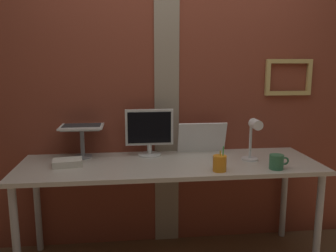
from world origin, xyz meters
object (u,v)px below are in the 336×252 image
object	(u,v)px
desk_lamp	(253,136)
coffee_mug	(277,162)
laptop	(82,120)
pen_cup	(220,163)
whiteboard_panel	(202,138)
monitor	(149,130)

from	to	relation	value
desk_lamp	coffee_mug	distance (m)	0.25
laptop	pen_cup	xyz separation A→B (m)	(0.94, -0.52, -0.23)
laptop	whiteboard_panel	world-z (taller)	laptop
pen_cup	monitor	bearing A→B (deg)	134.45
desk_lamp	pen_cup	size ratio (longest dim) A/B	1.87
pen_cup	whiteboard_panel	bearing A→B (deg)	92.14
coffee_mug	laptop	bearing A→B (deg)	158.96
monitor	coffee_mug	world-z (taller)	monitor
desk_lamp	coffee_mug	size ratio (longest dim) A/B	2.36
monitor	whiteboard_panel	size ratio (longest dim) A/B	0.96
desk_lamp	pen_cup	bearing A→B (deg)	-148.24
coffee_mug	desk_lamp	bearing A→B (deg)	120.34
pen_cup	coffee_mug	size ratio (longest dim) A/B	1.26
laptop	pen_cup	world-z (taller)	laptop
whiteboard_panel	pen_cup	distance (m)	0.49
desk_lamp	coffee_mug	world-z (taller)	desk_lamp
monitor	pen_cup	xyz separation A→B (m)	(0.44, -0.45, -0.15)
desk_lamp	pen_cup	xyz separation A→B (m)	(-0.29, -0.18, -0.14)
desk_lamp	laptop	bearing A→B (deg)	164.78
pen_cup	coffee_mug	distance (m)	0.39
monitor	desk_lamp	xyz separation A→B (m)	(0.73, -0.27, -0.00)
monitor	pen_cup	distance (m)	0.64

